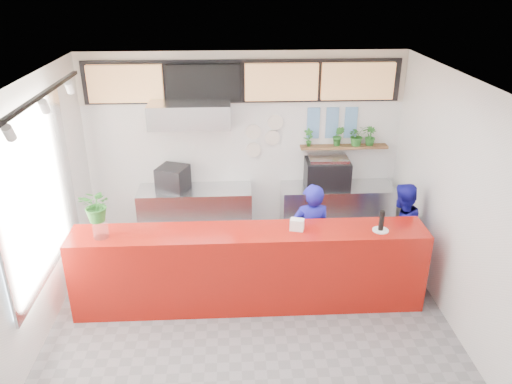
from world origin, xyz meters
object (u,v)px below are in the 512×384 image
(staff_center, at_px, (310,235))
(service_counter, at_px, (250,268))
(staff_right, at_px, (399,231))
(panini_oven, at_px, (173,178))
(espresso_machine, at_px, (327,174))
(pepper_mill, at_px, (382,220))

(staff_center, bearing_deg, service_counter, 22.77)
(staff_center, height_order, staff_right, staff_center)
(panini_oven, relative_size, staff_right, 0.30)
(espresso_machine, height_order, staff_center, staff_center)
(espresso_machine, relative_size, pepper_mill, 2.67)
(espresso_machine, relative_size, staff_right, 0.49)
(service_counter, relative_size, pepper_mill, 17.34)
(espresso_machine, height_order, staff_right, staff_right)
(staff_center, relative_size, pepper_mill, 5.85)
(espresso_machine, relative_size, staff_center, 0.46)
(service_counter, distance_m, pepper_mill, 1.79)
(panini_oven, distance_m, pepper_mill, 3.35)
(service_counter, bearing_deg, panini_oven, 122.10)
(pepper_mill, bearing_deg, espresso_machine, 99.96)
(pepper_mill, bearing_deg, staff_right, 53.65)
(service_counter, relative_size, staff_center, 2.96)
(staff_center, xyz_separation_m, pepper_mill, (0.79, -0.53, 0.49))
(pepper_mill, bearing_deg, service_counter, 177.29)
(service_counter, height_order, panini_oven, panini_oven)
(staff_center, distance_m, staff_right, 1.31)
(staff_right, distance_m, pepper_mill, 1.01)
(service_counter, bearing_deg, pepper_mill, -2.71)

